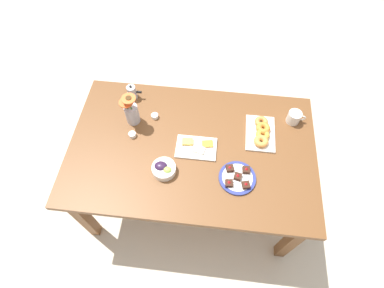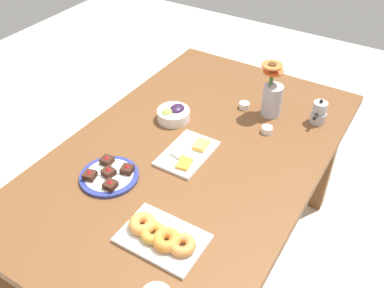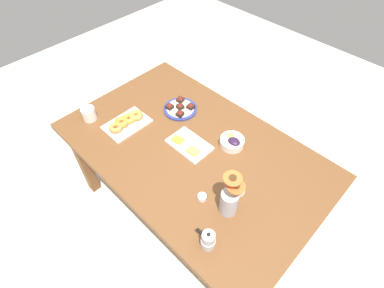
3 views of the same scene
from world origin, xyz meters
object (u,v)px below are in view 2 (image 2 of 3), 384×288
object	(u,v)px
grape_bowl	(174,114)
jam_cup_berry	(244,105)
cheese_platter	(188,153)
dessert_plate	(109,175)
croissant_platter	(161,236)
moka_pot	(319,113)
flower_vase	(272,97)
dining_table	(192,167)
jam_cup_honey	(267,130)

from	to	relation	value
grape_bowl	jam_cup_berry	size ratio (longest dim) A/B	3.08
cheese_platter	dessert_plate	world-z (taller)	dessert_plate
croissant_platter	jam_cup_berry	xyz separation A→B (m)	(-0.85, -0.11, -0.01)
jam_cup_berry	moka_pot	bearing A→B (deg)	101.78
grape_bowl	cheese_platter	size ratio (longest dim) A/B	0.57
grape_bowl	croissant_platter	world-z (taller)	grape_bowl
flower_vase	moka_pot	world-z (taller)	flower_vase
dining_table	grape_bowl	distance (m)	0.27
dining_table	jam_cup_honey	bearing A→B (deg)	143.18
croissant_platter	dining_table	bearing A→B (deg)	-161.18
jam_cup_honey	moka_pot	bearing A→B (deg)	139.44
dessert_plate	moka_pot	xyz separation A→B (m)	(-0.77, 0.56, 0.04)
jam_cup_berry	flower_vase	distance (m)	0.15
dessert_plate	jam_cup_honey	bearing A→B (deg)	145.39
jam_cup_berry	flower_vase	bearing A→B (deg)	98.38
croissant_platter	jam_cup_berry	size ratio (longest dim) A/B	5.83
cheese_platter	croissant_platter	bearing A→B (deg)	20.31
dining_table	moka_pot	distance (m)	0.61
grape_bowl	moka_pot	xyz separation A→B (m)	(-0.32, 0.56, 0.02)
cheese_platter	moka_pot	distance (m)	0.62
cheese_platter	jam_cup_berry	distance (m)	0.43
jam_cup_honey	jam_cup_berry	distance (m)	0.21
croissant_platter	moka_pot	distance (m)	0.94
dining_table	jam_cup_honey	size ratio (longest dim) A/B	33.33
dessert_plate	moka_pot	world-z (taller)	moka_pot
croissant_platter	jam_cup_honey	size ratio (longest dim) A/B	5.83
moka_pot	cheese_platter	bearing A→B (deg)	-36.97
jam_cup_honey	flower_vase	distance (m)	0.16
grape_bowl	jam_cup_berry	xyz separation A→B (m)	(-0.25, 0.23, -0.01)
croissant_platter	moka_pot	bearing A→B (deg)	166.40
grape_bowl	dessert_plate	xyz separation A→B (m)	(0.45, -0.00, -0.02)
dining_table	grape_bowl	world-z (taller)	grape_bowl
cheese_platter	croissant_platter	xyz separation A→B (m)	(0.42, 0.15, 0.01)
croissant_platter	flower_vase	xyz separation A→B (m)	(-0.86, 0.01, 0.07)
dessert_plate	flower_vase	world-z (taller)	flower_vase
moka_pot	jam_cup_berry	bearing A→B (deg)	-78.22
croissant_platter	flower_vase	distance (m)	0.87
jam_cup_honey	dessert_plate	bearing A→B (deg)	-34.61
jam_cup_berry	dessert_plate	bearing A→B (deg)	-18.37
jam_cup_berry	dessert_plate	xyz separation A→B (m)	(0.70, -0.23, -0.00)
croissant_platter	moka_pot	xyz separation A→B (m)	(-0.91, 0.22, 0.03)
cheese_platter	jam_cup_berry	world-z (taller)	cheese_platter
grape_bowl	croissant_platter	size ratio (longest dim) A/B	0.53
cheese_platter	moka_pot	world-z (taller)	moka_pot
grape_bowl	moka_pot	distance (m)	0.65
dining_table	jam_cup_berry	distance (m)	0.42
flower_vase	dessert_plate	bearing A→B (deg)	-26.31
jam_cup_berry	moka_pot	size ratio (longest dim) A/B	0.40
croissant_platter	dessert_plate	bearing A→B (deg)	-113.07
cheese_platter	dessert_plate	size ratio (longest dim) A/B	1.15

